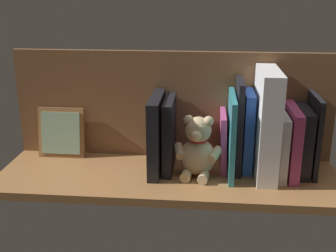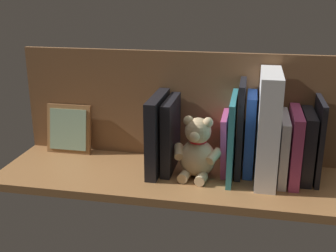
% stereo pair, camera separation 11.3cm
% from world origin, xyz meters
% --- Properties ---
extents(ground_plane, '(0.94, 0.31, 0.02)m').
position_xyz_m(ground_plane, '(0.00, 0.00, -0.01)').
color(ground_plane, '#9E6B3D').
extents(shelf_back_panel, '(0.94, 0.02, 0.32)m').
position_xyz_m(shelf_back_panel, '(0.00, -0.13, 0.16)').
color(shelf_back_panel, brown).
rests_on(shelf_back_panel, ground_plane).
extents(book_0, '(0.01, 0.15, 0.22)m').
position_xyz_m(book_0, '(-0.39, -0.05, 0.11)').
color(book_0, black).
rests_on(book_0, ground_plane).
extents(book_1, '(0.03, 0.15, 0.18)m').
position_xyz_m(book_1, '(-0.36, -0.05, 0.09)').
color(book_1, black).
rests_on(book_1, ground_plane).
extents(book_2, '(0.03, 0.18, 0.19)m').
position_xyz_m(book_2, '(-0.33, -0.03, 0.09)').
color(book_2, '#B23F72').
rests_on(book_2, ground_plane).
extents(book_3, '(0.02, 0.17, 0.17)m').
position_xyz_m(book_3, '(-0.30, -0.03, 0.09)').
color(book_3, silver).
rests_on(book_3, ground_plane).
extents(dictionary_thick_white, '(0.05, 0.20, 0.29)m').
position_xyz_m(dictionary_thick_white, '(-0.26, -0.02, 0.14)').
color(dictionary_thick_white, white).
rests_on(dictionary_thick_white, ground_plane).
extents(book_4, '(0.03, 0.13, 0.22)m').
position_xyz_m(book_4, '(-0.22, -0.06, 0.11)').
color(book_4, blue).
rests_on(book_4, ground_plane).
extents(book_5, '(0.02, 0.14, 0.26)m').
position_xyz_m(book_5, '(-0.19, -0.05, 0.13)').
color(book_5, black).
rests_on(book_5, ground_plane).
extents(book_6, '(0.01, 0.19, 0.22)m').
position_xyz_m(book_6, '(-0.17, -0.02, 0.11)').
color(book_6, teal).
rests_on(book_6, ground_plane).
extents(book_7, '(0.02, 0.14, 0.16)m').
position_xyz_m(book_7, '(-0.15, -0.05, 0.08)').
color(book_7, '#B23F72').
rests_on(book_7, ground_plane).
extents(teddy_bear, '(0.14, 0.12, 0.17)m').
position_xyz_m(teddy_bear, '(-0.08, 0.00, 0.07)').
color(teddy_bear, '#D1B284').
rests_on(teddy_bear, ground_plane).
extents(book_8, '(0.03, 0.17, 0.20)m').
position_xyz_m(book_8, '(0.00, -0.04, 0.10)').
color(book_8, black).
rests_on(book_8, ground_plane).
extents(book_9, '(0.03, 0.19, 0.21)m').
position_xyz_m(book_9, '(0.03, -0.03, 0.11)').
color(book_9, black).
rests_on(book_9, ground_plane).
extents(picture_frame_leaning, '(0.14, 0.04, 0.15)m').
position_xyz_m(picture_frame_leaning, '(0.33, -0.10, 0.07)').
color(picture_frame_leaning, '#9E6B3D').
rests_on(picture_frame_leaning, ground_plane).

